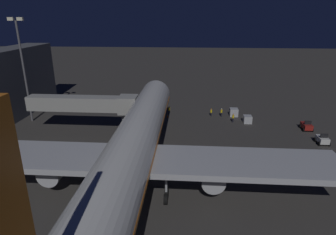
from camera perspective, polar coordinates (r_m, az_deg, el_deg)
name	(u,v)px	position (r m, az deg, el deg)	size (l,w,h in m)	color
ground_plane	(147,150)	(46.77, -4.23, -6.42)	(320.00, 320.00, 0.00)	#383533
airliner_at_gate	(130,153)	(33.49, -7.49, -7.10)	(48.26, 58.73, 17.88)	silver
jet_bridge	(91,104)	(53.07, -15.04, 2.64)	(19.89, 3.40, 7.14)	#9E9E99
apron_floodlight_mast	(23,65)	(62.82, -26.86, 9.37)	(2.90, 0.50, 20.21)	#59595E
pushback_tug	(306,126)	(60.22, 25.80, -1.53)	(1.86, 2.70, 1.95)	maroon
baggage_tug_lead	(322,140)	(54.97, 28.32, -3.87)	(1.86, 2.40, 1.95)	silver
baggage_container_near_belt	(234,112)	(63.35, 12.92, 1.02)	(1.71, 1.68, 1.69)	#B7BABF
baggage_container_mid_row	(247,119)	(60.04, 15.50, -0.34)	(1.59, 1.71, 1.48)	#B7BABF
ground_crew_near_nose_gear	(221,112)	(62.46, 10.57, 1.07)	(0.40, 0.40, 1.82)	black
ground_crew_by_belt_loader	(211,112)	(62.35, 8.57, 1.09)	(0.40, 0.40, 1.70)	black
ground_crew_under_port_wing	(233,118)	(59.46, 12.80, -0.01)	(0.40, 0.40, 1.86)	black
ground_crew_walking_aft	(169,110)	(62.98, 0.23, 1.56)	(0.40, 0.40, 1.80)	black
traffic_cone_nose_port	(168,116)	(61.15, -0.06, 0.29)	(0.36, 0.36, 0.55)	orange
traffic_cone_nose_starboard	(147,116)	(61.61, -4.15, 0.39)	(0.36, 0.36, 0.55)	orange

